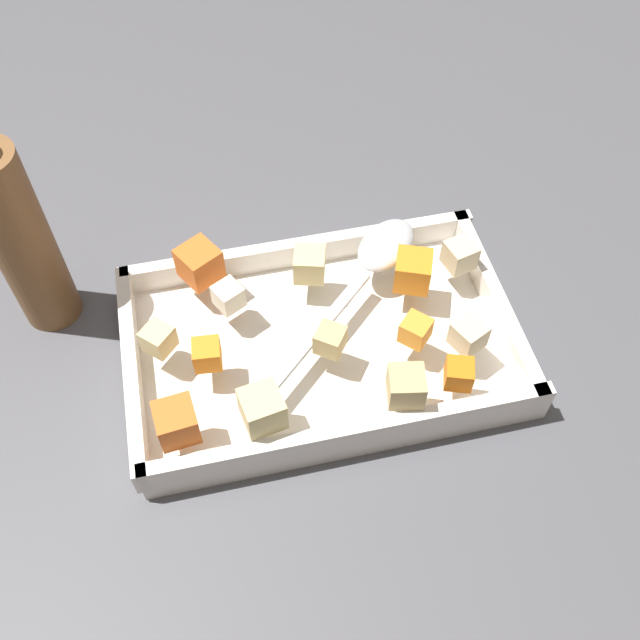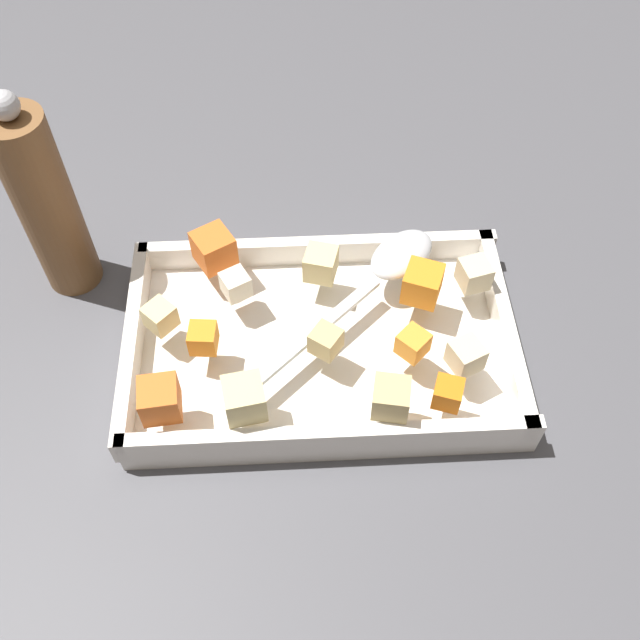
# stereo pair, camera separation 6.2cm
# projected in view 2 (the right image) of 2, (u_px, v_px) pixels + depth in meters

# --- Properties ---
(ground_plane) EXTENTS (4.00, 4.00, 0.00)m
(ground_plane) POSITION_uv_depth(u_px,v_px,m) (325.00, 367.00, 0.66)
(ground_plane) COLOR #4C4C51
(baking_dish) EXTENTS (0.34, 0.21, 0.04)m
(baking_dish) POSITION_uv_depth(u_px,v_px,m) (320.00, 346.00, 0.65)
(baking_dish) COLOR white
(baking_dish) RESTS_ON ground_plane
(carrot_chunk_corner_se) EXTENTS (0.02, 0.02, 0.02)m
(carrot_chunk_corner_se) POSITION_uv_depth(u_px,v_px,m) (203.00, 336.00, 0.61)
(carrot_chunk_corner_se) COLOR orange
(carrot_chunk_corner_se) RESTS_ON baking_dish
(carrot_chunk_near_spoon) EXTENTS (0.04, 0.04, 0.03)m
(carrot_chunk_near_spoon) POSITION_uv_depth(u_px,v_px,m) (214.00, 249.00, 0.66)
(carrot_chunk_near_spoon) COLOR orange
(carrot_chunk_near_spoon) RESTS_ON baking_dish
(carrot_chunk_near_left) EXTENTS (0.04, 0.04, 0.03)m
(carrot_chunk_near_left) POSITION_uv_depth(u_px,v_px,m) (423.00, 284.00, 0.64)
(carrot_chunk_near_left) COLOR orange
(carrot_chunk_near_left) RESTS_ON baking_dish
(carrot_chunk_heap_side) EXTENTS (0.03, 0.03, 0.02)m
(carrot_chunk_heap_side) POSITION_uv_depth(u_px,v_px,m) (413.00, 344.00, 0.61)
(carrot_chunk_heap_side) COLOR orange
(carrot_chunk_heap_side) RESTS_ON baking_dish
(carrot_chunk_mid_right) EXTENTS (0.03, 0.03, 0.03)m
(carrot_chunk_mid_right) POSITION_uv_depth(u_px,v_px,m) (160.00, 399.00, 0.57)
(carrot_chunk_mid_right) COLOR orange
(carrot_chunk_mid_right) RESTS_ON baking_dish
(carrot_chunk_front_center) EXTENTS (0.03, 0.03, 0.02)m
(carrot_chunk_front_center) POSITION_uv_depth(u_px,v_px,m) (448.00, 393.00, 0.58)
(carrot_chunk_front_center) COLOR orange
(carrot_chunk_front_center) RESTS_ON baking_dish
(potato_chunk_mid_left) EXTENTS (0.03, 0.03, 0.02)m
(potato_chunk_mid_left) POSITION_uv_depth(u_px,v_px,m) (466.00, 356.00, 0.60)
(potato_chunk_mid_left) COLOR beige
(potato_chunk_mid_left) RESTS_ON baking_dish
(potato_chunk_corner_nw) EXTENTS (0.03, 0.03, 0.03)m
(potato_chunk_corner_nw) POSITION_uv_depth(u_px,v_px,m) (474.00, 274.00, 0.65)
(potato_chunk_corner_nw) COLOR beige
(potato_chunk_corner_nw) RESTS_ON baking_dish
(potato_chunk_back_center) EXTENTS (0.03, 0.03, 0.02)m
(potato_chunk_back_center) POSITION_uv_depth(u_px,v_px,m) (160.00, 316.00, 0.62)
(potato_chunk_back_center) COLOR #E0CC89
(potato_chunk_back_center) RESTS_ON baking_dish
(potato_chunk_corner_ne) EXTENTS (0.03, 0.03, 0.03)m
(potato_chunk_corner_ne) POSITION_uv_depth(u_px,v_px,m) (391.00, 398.00, 0.57)
(potato_chunk_corner_ne) COLOR tan
(potato_chunk_corner_ne) RESTS_ON baking_dish
(potato_chunk_center) EXTENTS (0.03, 0.03, 0.02)m
(potato_chunk_center) POSITION_uv_depth(u_px,v_px,m) (320.00, 341.00, 0.61)
(potato_chunk_center) COLOR tan
(potato_chunk_center) RESTS_ON baking_dish
(potato_chunk_far_right) EXTENTS (0.04, 0.04, 0.03)m
(potato_chunk_far_right) POSITION_uv_depth(u_px,v_px,m) (244.00, 399.00, 0.57)
(potato_chunk_far_right) COLOR #E0CC89
(potato_chunk_far_right) RESTS_ON baking_dish
(potato_chunk_under_handle) EXTENTS (0.03, 0.03, 0.03)m
(potato_chunk_under_handle) POSITION_uv_depth(u_px,v_px,m) (323.00, 264.00, 0.66)
(potato_chunk_under_handle) COLOR #E0CC89
(potato_chunk_under_handle) RESTS_ON baking_dish
(parsnip_chunk_near_right) EXTENTS (0.03, 0.03, 0.02)m
(parsnip_chunk_near_right) POSITION_uv_depth(u_px,v_px,m) (236.00, 284.00, 0.64)
(parsnip_chunk_near_right) COLOR silver
(parsnip_chunk_near_right) RESTS_ON baking_dish
(serving_spoon) EXTENTS (0.19, 0.18, 0.02)m
(serving_spoon) POSITION_uv_depth(u_px,v_px,m) (392.00, 263.00, 0.66)
(serving_spoon) COLOR silver
(serving_spoon) RESTS_ON baking_dish
(pepper_mill) EXTENTS (0.05, 0.05, 0.22)m
(pepper_mill) POSITION_uv_depth(u_px,v_px,m) (46.00, 204.00, 0.64)
(pepper_mill) COLOR brown
(pepper_mill) RESTS_ON ground_plane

